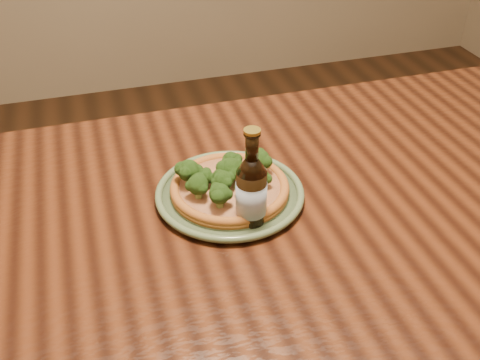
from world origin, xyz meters
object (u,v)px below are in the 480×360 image
object	(u,v)px
plate	(230,193)
pizza	(229,185)
table	(306,244)
beer_bottle	(251,192)

from	to	relation	value
plate	pizza	world-z (taller)	pizza
table	beer_bottle	world-z (taller)	beer_bottle
table	beer_bottle	distance (m)	0.21
pizza	beer_bottle	distance (m)	0.10
table	pizza	distance (m)	0.20
pizza	beer_bottle	world-z (taller)	beer_bottle
table	pizza	size ratio (longest dim) A/B	7.13
table	plate	size ratio (longest dim) A/B	5.66
plate	beer_bottle	size ratio (longest dim) A/B	1.44
beer_bottle	plate	bearing A→B (deg)	82.40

